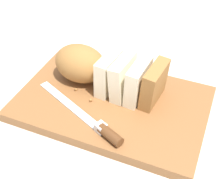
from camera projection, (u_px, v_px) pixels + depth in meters
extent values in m
plane|color=beige|center=(112.00, 107.00, 0.71)|extent=(3.00, 3.00, 0.00)
cube|color=brown|center=(112.00, 104.00, 0.70)|extent=(0.42, 0.28, 0.02)
ellipsoid|color=#996633|center=(80.00, 63.00, 0.72)|extent=(0.12, 0.09, 0.09)
cube|color=beige|center=(109.00, 73.00, 0.70)|extent=(0.04, 0.09, 0.09)
cube|color=beige|center=(123.00, 77.00, 0.69)|extent=(0.04, 0.09, 0.09)
cube|color=beige|center=(138.00, 81.00, 0.67)|extent=(0.03, 0.09, 0.09)
cube|color=#996633|center=(154.00, 84.00, 0.67)|extent=(0.04, 0.09, 0.09)
cube|color=silver|center=(70.00, 105.00, 0.68)|extent=(0.19, 0.09, 0.00)
cylinder|color=#593319|center=(110.00, 135.00, 0.60)|extent=(0.06, 0.04, 0.02)
cube|color=silver|center=(101.00, 128.00, 0.62)|extent=(0.03, 0.03, 0.02)
sphere|color=#996633|center=(76.00, 89.00, 0.72)|extent=(0.01, 0.01, 0.01)
sphere|color=#996633|center=(91.00, 100.00, 0.69)|extent=(0.01, 0.01, 0.01)
sphere|color=#996633|center=(115.00, 88.00, 0.72)|extent=(0.01, 0.01, 0.01)
sphere|color=#996633|center=(124.00, 99.00, 0.69)|extent=(0.01, 0.01, 0.01)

